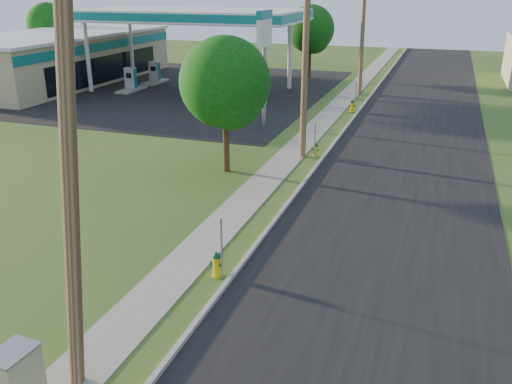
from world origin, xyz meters
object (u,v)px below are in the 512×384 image
hydrant_mid (316,150)px  price_pylon (264,36)px  utility_pole_far (363,32)px  tree_back (49,26)px  tree_lot (311,31)px  hydrant_near (217,264)px  fuel_pump_nw (131,82)px  fuel_pump_sw (155,75)px  utility_cabinet (18,383)px  utility_pole_near (70,182)px  utility_pole_mid (305,58)px  tree_verge (226,86)px  fuel_pump_se (250,80)px  hydrant_far (352,106)px  car_silver (228,86)px  fuel_pump_ne (233,89)px

hydrant_mid → price_pylon: bearing=131.0°
utility_pole_far → tree_back: (-32.55, 3.85, -0.59)m
tree_lot → hydrant_near: size_ratio=7.98×
fuel_pump_nw → tree_lot: size_ratio=0.49×
fuel_pump_sw → tree_back: size_ratio=0.49×
fuel_pump_nw → utility_cabinet: bearing=-62.2°
fuel_pump_nw → price_pylon: (14.00, -7.50, 4.71)m
tree_lot → hydrant_near: 37.80m
utility_pole_near → utility_cabinet: (-0.95, -1.18, -4.01)m
utility_pole_mid → fuel_pump_nw: bearing=144.0°
price_pylon → tree_verge: size_ratio=1.10×
fuel_pump_nw → hydrant_mid: size_ratio=4.71×
utility_pole_near → hydrant_near: (0.62, 5.33, -4.40)m
fuel_pump_se → hydrant_mid: 19.24m
price_pylon → hydrant_near: 19.39m
utility_pole_mid → hydrant_far: (0.63, 11.14, -4.55)m
tree_verge → hydrant_far: (3.35, 14.60, -3.60)m
hydrant_near → hydrant_far: 23.81m
utility_pole_mid → price_pylon: (-3.90, 5.50, 0.48)m
hydrant_mid → hydrant_far: size_ratio=0.81×
car_silver → utility_cabinet: bearing=-159.7°
utility_pole_mid → utility_pole_far: (0.00, 18.00, -0.15)m
fuel_pump_nw → fuel_pump_ne: (9.00, 0.00, 0.00)m
fuel_pump_se → tree_back: size_ratio=0.49×
tree_verge → tree_back: 39.12m
tree_back → utility_cabinet: 51.90m
fuel_pump_sw → tree_lot: (12.30, 7.41, 3.51)m
hydrant_mid → fuel_pump_nw: bearing=145.5°
utility_pole_near → utility_pole_mid: size_ratio=0.97×
fuel_pump_ne → hydrant_mid: size_ratio=4.71×
fuel_pump_nw → utility_pole_mid: bearing=-36.0°
utility_pole_far → fuel_pump_nw: (-17.90, -5.00, -4.08)m
fuel_pump_ne → fuel_pump_sw: (-9.00, 4.00, 0.00)m
fuel_pump_sw → price_pylon: 18.72m
fuel_pump_nw → fuel_pump_ne: same height
fuel_pump_sw → hydrant_mid: size_ratio=4.71×
price_pylon → hydrant_far: bearing=51.2°
hydrant_mid → car_silver: (-10.41, 13.83, 0.40)m
fuel_pump_nw → hydrant_near: 31.66m
tree_verge → utility_pole_far: bearing=82.8°
tree_lot → hydrant_far: (6.23, -13.27, -3.82)m
tree_verge → utility_cabinet: 16.15m
hydrant_near → hydrant_mid: size_ratio=1.21×
fuel_pump_se → utility_cabinet: fuel_pump_se is taller
utility_pole_mid → hydrant_far: 12.05m
fuel_pump_nw → utility_cabinet: 36.37m
fuel_pump_sw → utility_cabinet: (16.95, -36.18, 0.07)m
tree_lot → tree_back: bearing=-174.6°
utility_pole_near → hydrant_far: bearing=88.8°
fuel_pump_nw → fuel_pump_sw: bearing=90.0°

